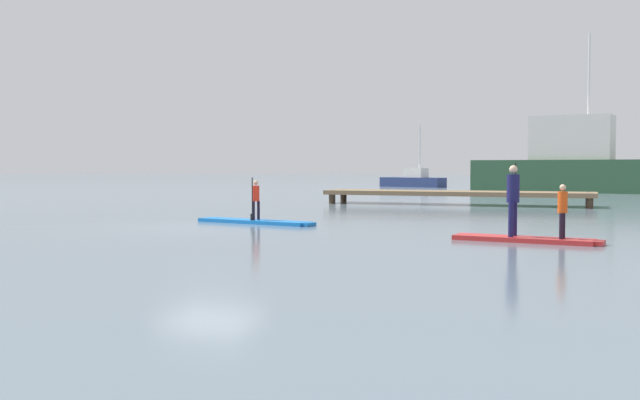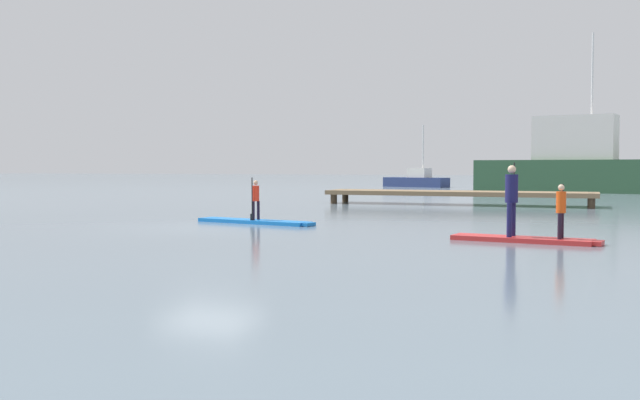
% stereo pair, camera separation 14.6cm
% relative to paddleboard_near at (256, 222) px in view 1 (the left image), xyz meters
% --- Properties ---
extents(ground_plane, '(240.00, 240.00, 0.00)m').
position_rel_paddleboard_near_xyz_m(ground_plane, '(-0.52, -1.64, -0.05)').
color(ground_plane, slate).
extents(paddleboard_near, '(3.73, 1.32, 0.10)m').
position_rel_paddleboard_near_xyz_m(paddleboard_near, '(0.00, 0.00, 0.00)').
color(paddleboard_near, blue).
rests_on(paddleboard_near, ground).
extents(paddler_child_solo, '(0.23, 0.39, 1.18)m').
position_rel_paddleboard_near_xyz_m(paddler_child_solo, '(0.01, -0.01, 0.66)').
color(paddler_child_solo, black).
rests_on(paddler_child_solo, paddleboard_near).
extents(paddleboard_far, '(3.11, 1.07, 0.10)m').
position_rel_paddleboard_near_xyz_m(paddleboard_far, '(7.46, -2.46, 0.00)').
color(paddleboard_far, red).
rests_on(paddleboard_far, ground).
extents(paddler_adult, '(0.30, 0.48, 1.56)m').
position_rel_paddleboard_near_xyz_m(paddler_adult, '(7.17, -2.41, 0.91)').
color(paddler_adult, '#19194C').
rests_on(paddler_adult, paddleboard_far).
extents(paddler_child_front, '(0.22, 0.39, 1.12)m').
position_rel_paddleboard_near_xyz_m(paddler_child_front, '(8.17, -2.55, 0.68)').
color(paddler_child_front, black).
rests_on(paddler_child_front, paddleboard_far).
extents(fishing_boat_white_large, '(11.88, 4.83, 9.67)m').
position_rel_paddleboard_near_xyz_m(fishing_boat_white_large, '(7.53, 29.03, 1.66)').
color(fishing_boat_white_large, '#2D5638').
rests_on(fishing_boat_white_large, ground).
extents(fishing_boat_green_midground, '(5.45, 3.14, 4.77)m').
position_rel_paddleboard_near_xyz_m(fishing_boat_green_midground, '(-4.12, 36.96, 0.48)').
color(fishing_boat_green_midground, navy).
rests_on(fishing_boat_green_midground, ground).
extents(floating_dock, '(10.94, 2.13, 0.57)m').
position_rel_paddleboard_near_xyz_m(floating_dock, '(3.54, 11.75, 0.42)').
color(floating_dock, '#846B4C').
rests_on(floating_dock, ground).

